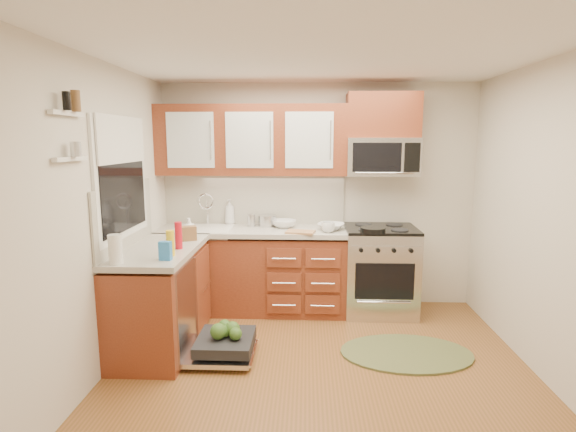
{
  "coord_description": "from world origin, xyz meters",
  "views": [
    {
      "loc": [
        -0.12,
        -3.34,
        1.87
      ],
      "look_at": [
        -0.3,
        0.85,
        1.17
      ],
      "focal_mm": 28.0,
      "sensor_mm": 36.0,
      "label": 1
    }
  ],
  "objects_px": {
    "microwave": "(382,157)",
    "range": "(380,270)",
    "upper_cabinets": "(252,140)",
    "bowl_a": "(331,226)",
    "rug": "(406,353)",
    "skillet": "(373,230)",
    "bowl_b": "(284,224)",
    "sink": "(203,240)",
    "cup": "(328,227)",
    "stock_pot": "(267,220)",
    "cutting_board": "(300,232)",
    "dishwasher": "(221,346)",
    "paper_towel_roll": "(115,249)"
  },
  "relations": [
    {
      "from": "microwave",
      "to": "bowl_b",
      "type": "height_order",
      "value": "microwave"
    },
    {
      "from": "skillet",
      "to": "bowl_b",
      "type": "xyz_separation_m",
      "value": [
        -0.92,
        0.33,
        -0.01
      ]
    },
    {
      "from": "stock_pot",
      "to": "cutting_board",
      "type": "height_order",
      "value": "stock_pot"
    },
    {
      "from": "stock_pot",
      "to": "cutting_board",
      "type": "distance_m",
      "value": 0.53
    },
    {
      "from": "dishwasher",
      "to": "cutting_board",
      "type": "bearing_deg",
      "value": 53.7
    },
    {
      "from": "dishwasher",
      "to": "stock_pot",
      "type": "xyz_separation_m",
      "value": [
        0.3,
        1.29,
        0.89
      ]
    },
    {
      "from": "stock_pot",
      "to": "skillet",
      "type": "bearing_deg",
      "value": -19.97
    },
    {
      "from": "sink",
      "to": "skillet",
      "type": "distance_m",
      "value": 1.83
    },
    {
      "from": "dishwasher",
      "to": "bowl_a",
      "type": "relative_size",
      "value": 2.49
    },
    {
      "from": "bowl_a",
      "to": "rug",
      "type": "bearing_deg",
      "value": -57.67
    },
    {
      "from": "cutting_board",
      "to": "bowl_b",
      "type": "height_order",
      "value": "bowl_b"
    },
    {
      "from": "dishwasher",
      "to": "skillet",
      "type": "distance_m",
      "value": 1.88
    },
    {
      "from": "sink",
      "to": "paper_towel_roll",
      "type": "xyz_separation_m",
      "value": [
        -0.35,
        -1.44,
        0.24
      ]
    },
    {
      "from": "rug",
      "to": "skillet",
      "type": "bearing_deg",
      "value": 105.84
    },
    {
      "from": "microwave",
      "to": "rug",
      "type": "height_order",
      "value": "microwave"
    },
    {
      "from": "upper_cabinets",
      "to": "sink",
      "type": "height_order",
      "value": "upper_cabinets"
    },
    {
      "from": "skillet",
      "to": "cutting_board",
      "type": "xyz_separation_m",
      "value": [
        -0.74,
        0.04,
        -0.04
      ]
    },
    {
      "from": "range",
      "to": "paper_towel_roll",
      "type": "distance_m",
      "value": 2.76
    },
    {
      "from": "sink",
      "to": "cutting_board",
      "type": "relative_size",
      "value": 2.13
    },
    {
      "from": "upper_cabinets",
      "to": "cup",
      "type": "height_order",
      "value": "upper_cabinets"
    },
    {
      "from": "sink",
      "to": "bowl_b",
      "type": "xyz_separation_m",
      "value": [
        0.88,
        0.09,
        0.17
      ]
    },
    {
      "from": "cutting_board",
      "to": "upper_cabinets",
      "type": "bearing_deg",
      "value": 146.71
    },
    {
      "from": "bowl_a",
      "to": "cup",
      "type": "xyz_separation_m",
      "value": [
        -0.04,
        -0.15,
        0.02
      ]
    },
    {
      "from": "upper_cabinets",
      "to": "cup",
      "type": "distance_m",
      "value": 1.26
    },
    {
      "from": "range",
      "to": "bowl_b",
      "type": "relative_size",
      "value": 3.67
    },
    {
      "from": "microwave",
      "to": "cutting_board",
      "type": "xyz_separation_m",
      "value": [
        -0.86,
        -0.33,
        -0.76
      ]
    },
    {
      "from": "paper_towel_roll",
      "to": "cup",
      "type": "bearing_deg",
      "value": 36.96
    },
    {
      "from": "upper_cabinets",
      "to": "sink",
      "type": "distance_m",
      "value": 1.21
    },
    {
      "from": "upper_cabinets",
      "to": "range",
      "type": "height_order",
      "value": "upper_cabinets"
    },
    {
      "from": "upper_cabinets",
      "to": "range",
      "type": "xyz_separation_m",
      "value": [
        1.41,
        -0.15,
        -1.4
      ]
    },
    {
      "from": "range",
      "to": "skillet",
      "type": "xyz_separation_m",
      "value": [
        -0.12,
        -0.25,
        0.5
      ]
    },
    {
      "from": "upper_cabinets",
      "to": "stock_pot",
      "type": "xyz_separation_m",
      "value": [
        0.16,
        0.01,
        -0.89
      ]
    },
    {
      "from": "microwave",
      "to": "cutting_board",
      "type": "bearing_deg",
      "value": -159.1
    },
    {
      "from": "dishwasher",
      "to": "sink",
      "type": "bearing_deg",
      "value": 109.2
    },
    {
      "from": "dishwasher",
      "to": "rug",
      "type": "height_order",
      "value": "dishwasher"
    },
    {
      "from": "microwave",
      "to": "range",
      "type": "bearing_deg",
      "value": -90.0
    },
    {
      "from": "cutting_board",
      "to": "cup",
      "type": "relative_size",
      "value": 2.11
    },
    {
      "from": "dishwasher",
      "to": "cup",
      "type": "distance_m",
      "value": 1.62
    },
    {
      "from": "range",
      "to": "rug",
      "type": "xyz_separation_m",
      "value": [
        0.09,
        -1.01,
        -0.46
      ]
    },
    {
      "from": "cup",
      "to": "stock_pot",
      "type": "bearing_deg",
      "value": 154.12
    },
    {
      "from": "range",
      "to": "skillet",
      "type": "relative_size",
      "value": 3.74
    },
    {
      "from": "range",
      "to": "bowl_b",
      "type": "height_order",
      "value": "bowl_b"
    },
    {
      "from": "dishwasher",
      "to": "bowl_b",
      "type": "height_order",
      "value": "bowl_b"
    },
    {
      "from": "upper_cabinets",
      "to": "paper_towel_roll",
      "type": "xyz_separation_m",
      "value": [
        -0.88,
        -1.59,
        -0.83
      ]
    },
    {
      "from": "stock_pot",
      "to": "sink",
      "type": "bearing_deg",
      "value": -166.41
    },
    {
      "from": "upper_cabinets",
      "to": "rug",
      "type": "bearing_deg",
      "value": -37.64
    },
    {
      "from": "microwave",
      "to": "skillet",
      "type": "xyz_separation_m",
      "value": [
        -0.12,
        -0.37,
        -0.73
      ]
    },
    {
      "from": "rug",
      "to": "stock_pot",
      "type": "relative_size",
      "value": 5.53
    },
    {
      "from": "range",
      "to": "sink",
      "type": "bearing_deg",
      "value": -179.7
    },
    {
      "from": "rug",
      "to": "bowl_b",
      "type": "relative_size",
      "value": 4.51
    }
  ]
}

